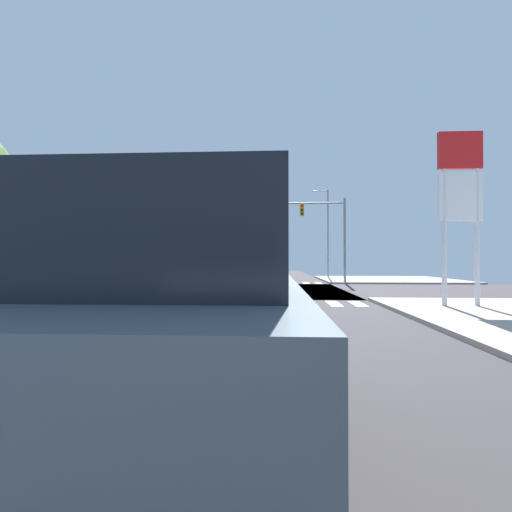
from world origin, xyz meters
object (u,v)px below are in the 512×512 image
Objects in this scene: suv_crossing_1 at (189,308)px; box_truck_trailing_1 at (238,255)px; gas_station_sign at (460,189)px; traffic_signal_mast at (308,220)px; sedan_nearside_1 at (247,265)px; bank_building at (56,253)px; street_lamp at (326,226)px.

suv_crossing_1 is 0.64× the size of box_truck_trailing_1.
box_truck_trailing_1 is (-11.70, 32.72, -1.96)m from gas_station_sign.
sedan_nearside_1 is (-7.39, 31.89, -4.01)m from traffic_signal_mast.
traffic_signal_mast is at bearing -15.44° from bank_building.
bank_building is 3.46× the size of sedan_nearside_1.
gas_station_sign is at bearing 109.68° from box_truck_trailing_1.
suv_crossing_1 is at bearing -99.60° from street_lamp.
street_lamp is 2.00× the size of suv_crossing_1.
traffic_signal_mast is 26.39m from bank_building.
box_truck_trailing_1 is (-7.39, 16.89, -2.56)m from traffic_signal_mast.
street_lamp reaches higher than sedan_nearside_1.
street_lamp is at bearing 73.18° from traffic_signal_mast.
gas_station_sign is 1.55× the size of sedan_nearside_1.
gas_station_sign is 0.73× the size of street_lamp.
gas_station_sign is 24.44m from street_lamp.
traffic_signal_mast is 16.42m from gas_station_sign.
box_truck_trailing_1 is at bearing 113.63° from traffic_signal_mast.
traffic_signal_mast is 27.22m from suv_crossing_1.
street_lamp is 28.08m from bank_building.
sedan_nearside_1 is (-11.70, 47.71, -3.41)m from gas_station_sign.
street_lamp is at bearing 113.11° from sedan_nearside_1.
gas_station_sign reaches higher than suv_crossing_1.
traffic_signal_mast reaches higher than gas_station_sign.
sedan_nearside_1 is at bearing 103.05° from traffic_signal_mast.
suv_crossing_1 is at bearing -125.20° from gas_station_sign.
suv_crossing_1 is (-3.39, -26.75, -3.73)m from traffic_signal_mast.
gas_station_sign is (4.31, -15.83, -0.60)m from traffic_signal_mast.
box_truck_trailing_1 is at bearing 90.00° from sedan_nearside_1.
bank_building is 20.48m from box_truck_trailing_1.
gas_station_sign is 0.45× the size of bank_building.
traffic_signal_mast reaches higher than bank_building.
bank_building is 2.07× the size of box_truck_trailing_1.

